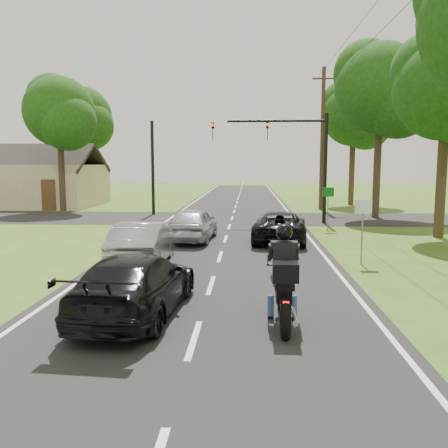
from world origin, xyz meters
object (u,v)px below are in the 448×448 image
Objects in this scene: traffic_signal at (292,148)px; utility_pole_far at (322,138)px; sign_green at (328,198)px; silver_suv at (193,224)px; sign_white at (363,216)px; dark_car_behind at (136,284)px; dark_suv at (280,226)px; motorcycle_rider at (284,286)px; silver_sedan at (143,243)px.

utility_pole_far is at bearing 70.32° from traffic_signal.
traffic_signal is 3.00× the size of sign_green.
sign_green is (6.27, 3.48, 0.87)m from silver_suv.
utility_pole_far is 19.39m from sign_white.
silver_suv is 0.91× the size of dark_car_behind.
traffic_signal is at bearing -93.19° from dark_suv.
sign_green is at bearing 88.57° from sign_white.
traffic_signal reaches higher than motorcycle_rider.
dark_suv is at bearing 87.89° from motorcycle_rider.
dark_car_behind is 2.18× the size of sign_white.
dark_suv is (0.61, 10.54, -0.17)m from motorcycle_rider.
utility_pole_far is 11.63m from sign_green.
silver_suv is 0.66× the size of traffic_signal.
traffic_signal is at bearing 85.82° from motorcycle_rider.
sign_white is at bearing 146.94° from silver_suv.
dark_suv is 2.18× the size of sign_white.
sign_green is (3.18, 14.06, 0.77)m from motorcycle_rider.
silver_sedan is 1.02× the size of silver_suv.
utility_pole_far reaches higher than sign_green.
traffic_signal is 3.00× the size of sign_white.
silver_suv is 16.93m from utility_pole_far.
traffic_signal reaches higher than dark_suv.
sign_green is at bearing -96.73° from utility_pole_far.
silver_sedan is at bearing -175.79° from sign_white.
sign_green is (6.33, 13.55, 0.91)m from dark_car_behind.
sign_white reaches higher than silver_suv.
traffic_signal is at bearing -122.31° from silver_suv.
silver_suv reaches higher than silver_sedan.
sign_white is at bearing 123.32° from dark_suv.
sign_green is at bearing -110.45° from dark_car_behind.
sign_white is (1.36, -11.02, -2.54)m from traffic_signal.
traffic_signal is (5.73, 11.54, 3.41)m from silver_sedan.
silver_suv is 1.98× the size of sign_white.
dark_car_behind is (-3.15, 0.51, -0.14)m from motorcycle_rider.
motorcycle_rider reaches higher than dark_suv.
silver_sedan is at bearing -113.74° from utility_pole_far.
silver_sedan is 2.03× the size of sign_white.
utility_pole_far is (8.60, 19.54, 4.36)m from silver_sedan.
silver_sedan reaches higher than dark_suv.
traffic_signal is at bearing 97.05° from sign_white.
sign_white reaches higher than dark_car_behind.
motorcycle_rider is at bearing 125.35° from silver_sedan.
motorcycle_rider is 0.53× the size of dark_suv.
utility_pole_far reaches higher than motorcycle_rider.
silver_suv is at bearing 143.33° from sign_white.
silver_sedan is 0.43× the size of utility_pole_far.
silver_suv is at bearing -125.92° from traffic_signal.
silver_sedan is 13.33m from traffic_signal.
silver_suv is (1.03, 5.04, 0.01)m from silver_sedan.
sign_green is (7.30, 8.52, 0.88)m from silver_sedan.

